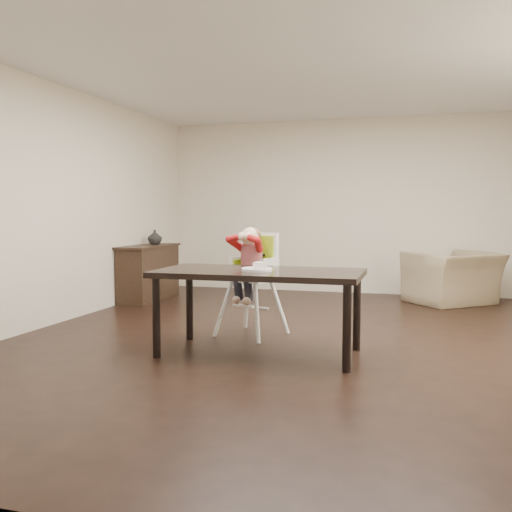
{
  "coord_description": "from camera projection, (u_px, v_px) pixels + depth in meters",
  "views": [
    {
      "loc": [
        0.94,
        -5.45,
        1.26
      ],
      "look_at": [
        -0.62,
        -0.0,
        0.82
      ],
      "focal_mm": 40.0,
      "sensor_mm": 36.0,
      "label": 1
    }
  ],
  "objects": [
    {
      "name": "plate",
      "position": [
        258.0,
        268.0,
        4.95
      ],
      "size": [
        0.28,
        0.28,
        0.08
      ],
      "rotation": [
        0.0,
        0.0,
        -0.03
      ],
      "color": "white",
      "rests_on": "dining_table"
    },
    {
      "name": "armchair",
      "position": [
        453.0,
        269.0,
        7.84
      ],
      "size": [
        1.29,
        1.24,
        0.95
      ],
      "primitive_type": "imported",
      "rotation": [
        0.0,
        0.0,
        3.84
      ],
      "color": "#94815E",
      "rests_on": "ground"
    },
    {
      "name": "dining_table",
      "position": [
        259.0,
        279.0,
        5.03
      ],
      "size": [
        1.8,
        0.9,
        0.75
      ],
      "color": "black",
      "rests_on": "ground"
    },
    {
      "name": "ground",
      "position": [
        317.0,
        341.0,
        5.58
      ],
      "size": [
        7.0,
        7.0,
        0.0
      ],
      "primitive_type": "plane",
      "color": "black",
      "rests_on": "ground"
    },
    {
      "name": "vase",
      "position": [
        155.0,
        237.0,
        8.33
      ],
      "size": [
        0.24,
        0.25,
        0.21
      ],
      "primitive_type": "imported",
      "rotation": [
        0.0,
        0.0,
        -0.16
      ],
      "color": "#99999E",
      "rests_on": "sideboard"
    },
    {
      "name": "sideboard",
      "position": [
        149.0,
        272.0,
        8.17
      ],
      "size": [
        0.44,
        1.26,
        0.79
      ],
      "color": "black",
      "rests_on": "ground"
    },
    {
      "name": "room_walls",
      "position": [
        319.0,
        150.0,
        5.43
      ],
      "size": [
        6.02,
        7.02,
        2.71
      ],
      "color": "beige",
      "rests_on": "ground"
    },
    {
      "name": "high_chair",
      "position": [
        253.0,
        259.0,
        5.82
      ],
      "size": [
        0.58,
        0.58,
        1.11
      ],
      "rotation": [
        0.0,
        0.0,
        -0.32
      ],
      "color": "white",
      "rests_on": "ground"
    }
  ]
}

